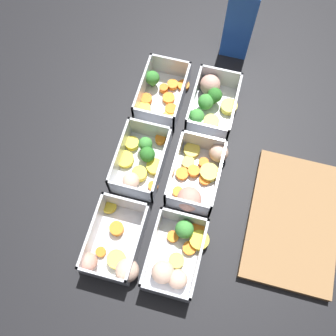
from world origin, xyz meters
TOP-DOWN VIEW (x-y plane):
  - ground_plane at (0.00, 0.00)m, footprint 4.00×4.00m
  - container_near_left at (-0.18, -0.06)m, footprint 0.16×0.11m
  - container_near_center at (0.00, -0.06)m, footprint 0.16×0.12m
  - container_near_right at (0.20, -0.06)m, footprint 0.17×0.14m
  - container_far_left at (-0.19, 0.05)m, footprint 0.16×0.11m
  - container_far_center at (0.00, 0.07)m, footprint 0.18×0.12m
  - container_far_right at (0.18, 0.06)m, footprint 0.16×0.11m
  - juice_carton at (-0.37, 0.07)m, footprint 0.07×0.07m
  - cutting_board at (0.04, 0.28)m, footprint 0.28×0.18m

SIDE VIEW (x-z plane):
  - ground_plane at x=0.00m, z-range 0.00..0.00m
  - cutting_board at x=0.04m, z-range 0.00..0.02m
  - container_near_left at x=-0.18m, z-range -0.01..0.05m
  - container_near_center at x=0.00m, z-range -0.01..0.05m
  - container_near_right at x=0.20m, z-range -0.01..0.05m
  - container_far_right at x=0.18m, z-range -0.01..0.05m
  - container_far_center at x=0.00m, z-range -0.01..0.05m
  - container_far_left at x=-0.19m, z-range -0.01..0.05m
  - juice_carton at x=-0.37m, z-range -0.01..0.20m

